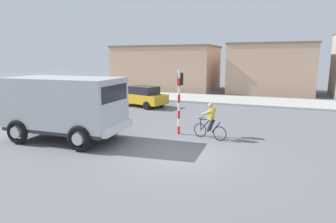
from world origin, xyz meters
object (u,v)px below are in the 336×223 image
object	(u,v)px
truck_foreground	(65,105)
traffic_light_pole	(179,93)
car_red_near	(143,96)
cyclist	(210,121)

from	to	relation	value
truck_foreground	traffic_light_pole	world-z (taller)	traffic_light_pole
car_red_near	cyclist	bearing A→B (deg)	-44.78
cyclist	car_red_near	xyz separation A→B (m)	(-7.05, 7.00, -0.05)
truck_foreground	traffic_light_pole	size ratio (longest dim) A/B	1.73
truck_foreground	traffic_light_pole	bearing A→B (deg)	33.37
cyclist	truck_foreground	bearing A→B (deg)	-156.86
traffic_light_pole	cyclist	bearing A→B (deg)	-11.31
car_red_near	truck_foreground	bearing A→B (deg)	-84.56
cyclist	car_red_near	world-z (taller)	cyclist
car_red_near	traffic_light_pole	bearing A→B (deg)	-51.00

